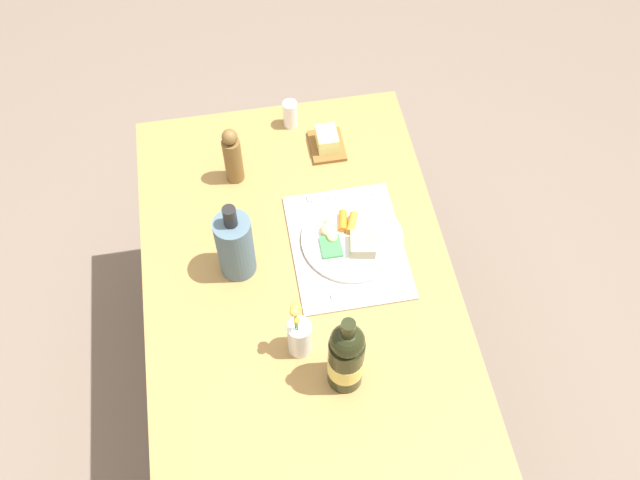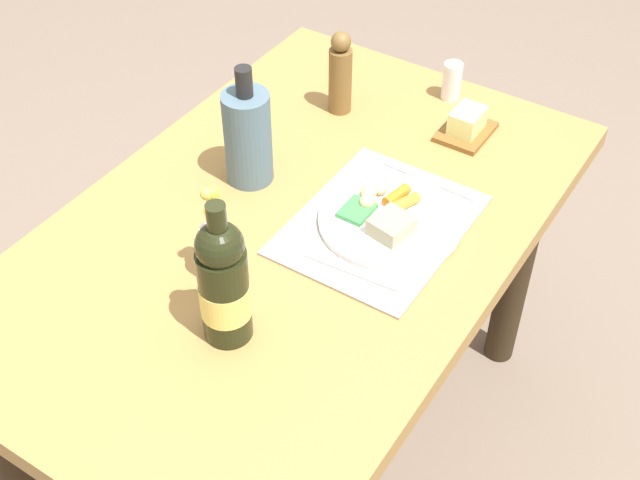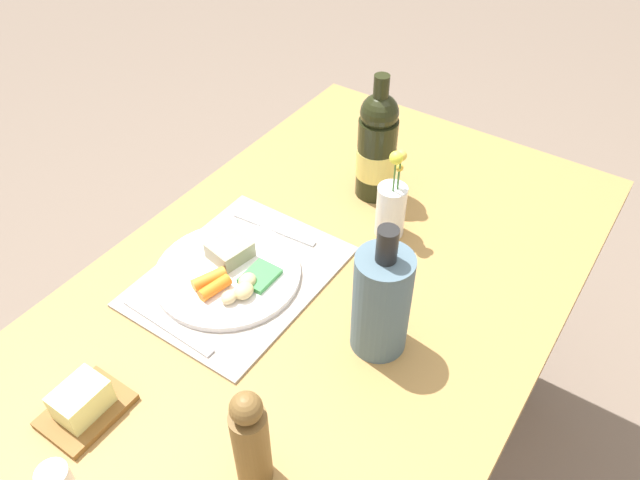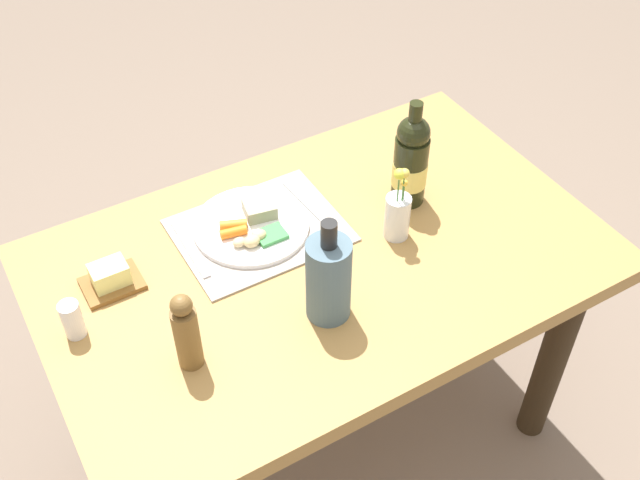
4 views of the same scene
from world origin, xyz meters
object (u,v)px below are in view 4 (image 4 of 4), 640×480
(dinner_plate, at_px, (252,225))
(wine_bottle, at_px, (411,161))
(knife, at_px, (190,248))
(salt_shaker, at_px, (72,320))
(butter_dish, at_px, (111,278))
(fork, at_px, (306,203))
(flower_vase, at_px, (398,214))
(cooler_bottle, at_px, (328,278))
(dining_table, at_px, (323,289))
(pepper_mill, at_px, (186,332))

(dinner_plate, height_order, wine_bottle, wine_bottle)
(knife, height_order, salt_shaker, salt_shaker)
(wine_bottle, height_order, butter_dish, wine_bottle)
(fork, distance_m, flower_vase, 0.25)
(fork, distance_m, butter_dish, 0.51)
(cooler_bottle, bearing_deg, flower_vase, -154.59)
(dining_table, bearing_deg, wine_bottle, -167.14)
(dining_table, relative_size, butter_dish, 10.01)
(knife, distance_m, salt_shaker, 0.33)
(knife, distance_m, flower_vase, 0.49)
(knife, bearing_deg, cooler_bottle, 121.55)
(salt_shaker, bearing_deg, dinner_plate, -168.10)
(cooler_bottle, distance_m, pepper_mill, 0.31)
(cooler_bottle, bearing_deg, dining_table, -116.56)
(dinner_plate, distance_m, cooler_bottle, 0.33)
(butter_dish, height_order, salt_shaker, salt_shaker)
(wine_bottle, bearing_deg, dinner_plate, -13.63)
(knife, bearing_deg, dining_table, 149.05)
(wine_bottle, bearing_deg, fork, -24.18)
(dinner_plate, relative_size, knife, 1.34)
(dinner_plate, distance_m, pepper_mill, 0.41)
(salt_shaker, bearing_deg, fork, -170.10)
(dining_table, distance_m, pepper_mill, 0.46)
(wine_bottle, distance_m, butter_dish, 0.75)
(flower_vase, bearing_deg, dining_table, -9.03)
(dinner_plate, relative_size, flower_vase, 1.36)
(knife, relative_size, pepper_mill, 1.07)
(dining_table, xyz_separation_m, dinner_plate, (0.10, -0.16, 0.13))
(knife, bearing_deg, wine_bottle, 171.11)
(cooler_bottle, bearing_deg, butter_dish, -39.22)
(wine_bottle, xyz_separation_m, butter_dish, (0.74, -0.09, -0.09))
(wine_bottle, relative_size, salt_shaker, 3.18)
(dining_table, height_order, fork, fork)
(cooler_bottle, xyz_separation_m, salt_shaker, (0.49, -0.21, -0.06))
(knife, relative_size, wine_bottle, 0.73)
(dinner_plate, xyz_separation_m, pepper_mill, (0.28, 0.29, 0.08))
(pepper_mill, bearing_deg, fork, -145.77)
(knife, relative_size, butter_dish, 1.61)
(dinner_plate, bearing_deg, dining_table, 123.09)
(dinner_plate, height_order, cooler_bottle, cooler_bottle)
(knife, bearing_deg, salt_shaker, 21.15)
(fork, height_order, wine_bottle, wine_bottle)
(knife, height_order, pepper_mill, pepper_mill)
(salt_shaker, bearing_deg, butter_dish, -139.99)
(wine_bottle, bearing_deg, salt_shaker, 0.25)
(flower_vase, height_order, pepper_mill, flower_vase)
(cooler_bottle, relative_size, butter_dish, 2.00)
(dinner_plate, bearing_deg, cooler_bottle, 94.81)
(cooler_bottle, bearing_deg, fork, -111.72)
(flower_vase, xyz_separation_m, salt_shaker, (0.75, -0.09, -0.02))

